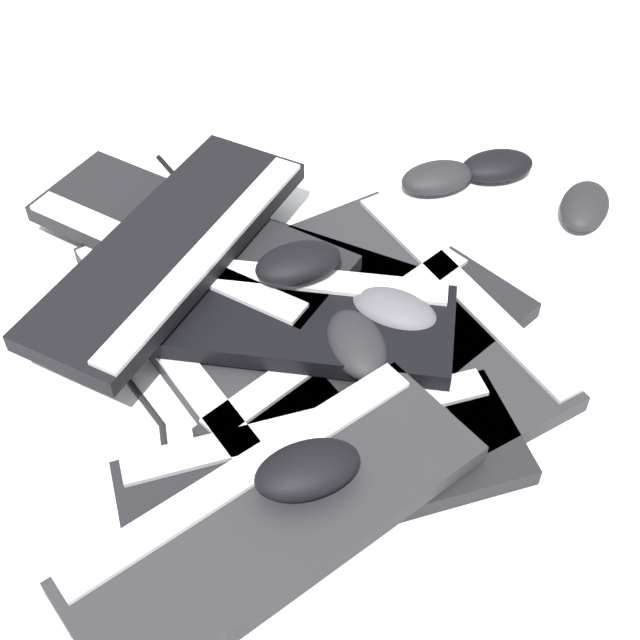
{
  "coord_description": "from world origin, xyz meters",
  "views": [
    {
      "loc": [
        -0.34,
        -0.66,
        0.82
      ],
      "look_at": [
        0.07,
        -0.05,
        0.04
      ],
      "focal_mm": 50.0,
      "sensor_mm": 36.0,
      "label": 1
    }
  ],
  "objects_px": {
    "keyboard_3": "(324,470)",
    "mouse_6": "(357,344)",
    "mouse_2": "(394,311)",
    "mouse_5": "(497,166)",
    "keyboard_0": "(426,309)",
    "mouse_7": "(585,206)",
    "keyboard_8": "(276,515)",
    "mouse_0": "(298,263)",
    "keyboard_1": "(249,261)",
    "keyboard_7": "(171,249)",
    "keyboard_5": "(188,238)",
    "keyboard_4": "(375,367)",
    "mouse_3": "(236,555)",
    "mouse_4": "(307,470)",
    "keyboard_2": "(202,331)",
    "keyboard_6": "(272,315)",
    "mouse_1": "(437,178)"
  },
  "relations": [
    {
      "from": "keyboard_1",
      "to": "mouse_3",
      "type": "distance_m",
      "value": 0.44
    },
    {
      "from": "mouse_3",
      "to": "mouse_5",
      "type": "xyz_separation_m",
      "value": [
        0.65,
        0.34,
        0.0
      ]
    },
    {
      "from": "mouse_0",
      "to": "mouse_6",
      "type": "bearing_deg",
      "value": -79.26
    },
    {
      "from": "mouse_5",
      "to": "mouse_7",
      "type": "bearing_deg",
      "value": -53.75
    },
    {
      "from": "mouse_3",
      "to": "keyboard_6",
      "type": "bearing_deg",
      "value": 153.5
    },
    {
      "from": "mouse_2",
      "to": "keyboard_7",
      "type": "bearing_deg",
      "value": -170.73
    },
    {
      "from": "keyboard_6",
      "to": "mouse_2",
      "type": "relative_size",
      "value": 3.88
    },
    {
      "from": "keyboard_0",
      "to": "mouse_7",
      "type": "distance_m",
      "value": 0.31
    },
    {
      "from": "keyboard_4",
      "to": "keyboard_5",
      "type": "bearing_deg",
      "value": 106.96
    },
    {
      "from": "keyboard_0",
      "to": "mouse_3",
      "type": "distance_m",
      "value": 0.41
    },
    {
      "from": "mouse_0",
      "to": "mouse_4",
      "type": "xyz_separation_m",
      "value": [
        -0.16,
        -0.26,
        0.0
      ]
    },
    {
      "from": "keyboard_3",
      "to": "mouse_6",
      "type": "xyz_separation_m",
      "value": [
        0.12,
        0.1,
        0.04
      ]
    },
    {
      "from": "keyboard_1",
      "to": "mouse_5",
      "type": "relative_size",
      "value": 4.14
    },
    {
      "from": "mouse_6",
      "to": "keyboard_1",
      "type": "bearing_deg",
      "value": 19.74
    },
    {
      "from": "keyboard_3",
      "to": "mouse_4",
      "type": "relative_size",
      "value": 4.22
    },
    {
      "from": "keyboard_0",
      "to": "mouse_4",
      "type": "bearing_deg",
      "value": -151.0
    },
    {
      "from": "mouse_0",
      "to": "mouse_3",
      "type": "bearing_deg",
      "value": -121.05
    },
    {
      "from": "keyboard_3",
      "to": "mouse_2",
      "type": "distance_m",
      "value": 0.23
    },
    {
      "from": "keyboard_8",
      "to": "mouse_6",
      "type": "bearing_deg",
      "value": 35.08
    },
    {
      "from": "mouse_3",
      "to": "mouse_5",
      "type": "relative_size",
      "value": 1.0
    },
    {
      "from": "keyboard_4",
      "to": "mouse_6",
      "type": "bearing_deg",
      "value": 137.64
    },
    {
      "from": "keyboard_0",
      "to": "mouse_2",
      "type": "distance_m",
      "value": 0.07
    },
    {
      "from": "keyboard_8",
      "to": "mouse_6",
      "type": "distance_m",
      "value": 0.24
    },
    {
      "from": "keyboard_7",
      "to": "mouse_2",
      "type": "height_order",
      "value": "keyboard_7"
    },
    {
      "from": "keyboard_1",
      "to": "mouse_5",
      "type": "xyz_separation_m",
      "value": [
        0.41,
        -0.03,
        0.01
      ]
    },
    {
      "from": "keyboard_4",
      "to": "mouse_1",
      "type": "bearing_deg",
      "value": 39.84
    },
    {
      "from": "mouse_2",
      "to": "mouse_4",
      "type": "bearing_deg",
      "value": -86.02
    },
    {
      "from": "keyboard_0",
      "to": "mouse_4",
      "type": "distance_m",
      "value": 0.33
    },
    {
      "from": "keyboard_3",
      "to": "keyboard_5",
      "type": "height_order",
      "value": "keyboard_5"
    },
    {
      "from": "mouse_6",
      "to": "keyboard_5",
      "type": "bearing_deg",
      "value": 30.91
    },
    {
      "from": "mouse_4",
      "to": "mouse_7",
      "type": "bearing_deg",
      "value": -149.61
    },
    {
      "from": "keyboard_1",
      "to": "keyboard_8",
      "type": "bearing_deg",
      "value": -116.48
    },
    {
      "from": "keyboard_5",
      "to": "keyboard_8",
      "type": "xyz_separation_m",
      "value": [
        -0.12,
        -0.42,
        0.0
      ]
    },
    {
      "from": "keyboard_3",
      "to": "mouse_2",
      "type": "bearing_deg",
      "value": 33.57
    },
    {
      "from": "keyboard_5",
      "to": "keyboard_7",
      "type": "xyz_separation_m",
      "value": [
        -0.04,
        -0.04,
        0.03
      ]
    },
    {
      "from": "keyboard_2",
      "to": "mouse_3",
      "type": "height_order",
      "value": "mouse_3"
    },
    {
      "from": "mouse_3",
      "to": "keyboard_4",
      "type": "bearing_deg",
      "value": 127.45
    },
    {
      "from": "mouse_2",
      "to": "mouse_5",
      "type": "distance_m",
      "value": 0.37
    },
    {
      "from": "keyboard_2",
      "to": "mouse_2",
      "type": "distance_m",
      "value": 0.24
    },
    {
      "from": "keyboard_1",
      "to": "keyboard_7",
      "type": "distance_m",
      "value": 0.12
    },
    {
      "from": "keyboard_4",
      "to": "keyboard_5",
      "type": "distance_m",
      "value": 0.31
    },
    {
      "from": "keyboard_2",
      "to": "mouse_5",
      "type": "distance_m",
      "value": 0.53
    },
    {
      "from": "keyboard_0",
      "to": "mouse_0",
      "type": "relative_size",
      "value": 4.06
    },
    {
      "from": "keyboard_7",
      "to": "mouse_1",
      "type": "height_order",
      "value": "keyboard_7"
    },
    {
      "from": "keyboard_3",
      "to": "mouse_6",
      "type": "height_order",
      "value": "mouse_6"
    },
    {
      "from": "mouse_2",
      "to": "mouse_7",
      "type": "bearing_deg",
      "value": 65.94
    },
    {
      "from": "keyboard_8",
      "to": "mouse_6",
      "type": "relative_size",
      "value": 4.09
    },
    {
      "from": "keyboard_6",
      "to": "mouse_1",
      "type": "relative_size",
      "value": 3.88
    },
    {
      "from": "mouse_2",
      "to": "keyboard_8",
      "type": "bearing_deg",
      "value": -89.32
    },
    {
      "from": "mouse_3",
      "to": "mouse_6",
      "type": "relative_size",
      "value": 1.0
    }
  ]
}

